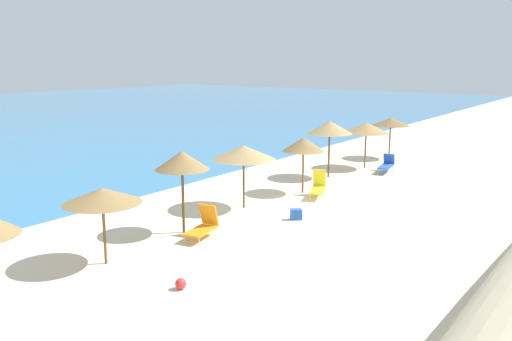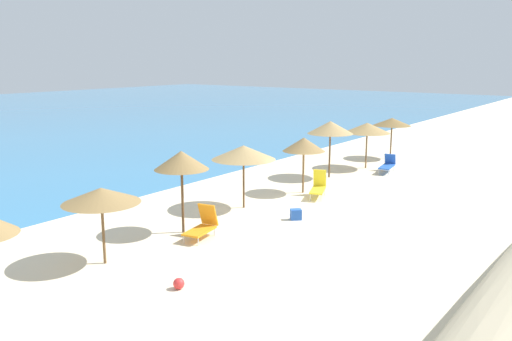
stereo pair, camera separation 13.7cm
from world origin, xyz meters
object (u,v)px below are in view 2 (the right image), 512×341
beach_umbrella_1 (101,196)px  lounge_chair_0 (388,165)px  lounge_chair_1 (318,186)px  beach_ball (179,284)px  beach_umbrella_3 (243,153)px  beach_umbrella_5 (330,128)px  beach_umbrella_4 (304,145)px  lounge_chair_2 (203,225)px  cooler_box (296,214)px  beach_umbrella_7 (392,122)px  beach_umbrella_6 (367,128)px  beach_umbrella_2 (181,161)px

beach_umbrella_1 → lounge_chair_0: bearing=-5.2°
lounge_chair_1 → beach_ball: (-10.98, -1.91, -0.34)m
beach_umbrella_3 → beach_umbrella_5: 7.42m
beach_umbrella_1 → beach_umbrella_4: bearing=-1.3°
beach_umbrella_4 → lounge_chair_1: 2.07m
beach_umbrella_1 → beach_umbrella_3: 7.55m
beach_umbrella_4 → lounge_chair_2: (-7.67, -0.55, -1.82)m
cooler_box → lounge_chair_1: bearing=16.2°
beach_umbrella_4 → beach_umbrella_7: size_ratio=1.02×
beach_umbrella_5 → beach_ball: size_ratio=9.52×
beach_ball → lounge_chair_0: bearing=4.9°
beach_umbrella_5 → cooler_box: beach_umbrella_5 is taller
lounge_chair_0 → lounge_chair_1: size_ratio=1.09×
lounge_chair_2 → cooler_box: bearing=-122.4°
beach_umbrella_3 → cooler_box: size_ratio=6.26×
beach_umbrella_3 → beach_umbrella_7: 14.65m
beach_umbrella_6 → beach_umbrella_7: (3.80, 0.08, -0.02)m
beach_umbrella_2 → beach_umbrella_7: beach_umbrella_2 is taller
beach_umbrella_7 → beach_umbrella_6: bearing=-178.8°
beach_umbrella_2 → beach_umbrella_6: bearing=-1.2°
beach_umbrella_2 → beach_umbrella_3: 3.93m
beach_umbrella_5 → beach_umbrella_6: size_ratio=1.14×
beach_umbrella_4 → beach_umbrella_5: (3.69, 0.63, 0.37)m
beach_umbrella_1 → lounge_chair_0: size_ratio=1.38×
beach_umbrella_6 → lounge_chair_0: bearing=-105.5°
beach_umbrella_6 → cooler_box: bearing=-168.9°
beach_umbrella_3 → lounge_chair_2: 4.54m
beach_umbrella_7 → lounge_chair_0: (-4.21, -1.56, -1.88)m
beach_umbrella_7 → beach_umbrella_2: bearing=179.3°
lounge_chair_0 → cooler_box: 10.62m
beach_umbrella_4 → lounge_chair_0: beach_umbrella_4 is taller
beach_umbrella_5 → beach_umbrella_7: 7.25m
lounge_chair_2 → beach_ball: lounge_chair_2 is taller
beach_umbrella_6 → beach_ball: beach_umbrella_6 is taller
lounge_chair_1 → beach_ball: 11.15m
beach_umbrella_3 → beach_umbrella_4: size_ratio=1.02×
beach_umbrella_3 → beach_umbrella_5: size_ratio=0.89×
beach_umbrella_4 → lounge_chair_0: (6.71, -1.37, -1.86)m
beach_umbrella_6 → lounge_chair_2: (-14.79, -0.67, -1.86)m
beach_umbrella_4 → lounge_chair_1: beach_umbrella_4 is taller
beach_umbrella_2 → beach_umbrella_7: bearing=-0.7°
beach_umbrella_2 → cooler_box: beach_umbrella_2 is taller
lounge_chair_2 → beach_ball: (-3.63, -2.36, -0.30)m
beach_umbrella_2 → beach_umbrella_6: size_ratio=1.15×
lounge_chair_2 → lounge_chair_0: bearing=-104.2°
beach_umbrella_2 → beach_umbrella_4: bearing=-3.1°
beach_umbrella_2 → beach_ball: beach_umbrella_2 is taller
beach_umbrella_4 → beach_umbrella_7: (10.92, 0.20, 0.02)m
beach_umbrella_3 → lounge_chair_1: bearing=-25.8°
beach_umbrella_6 → lounge_chair_1: bearing=-171.5°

